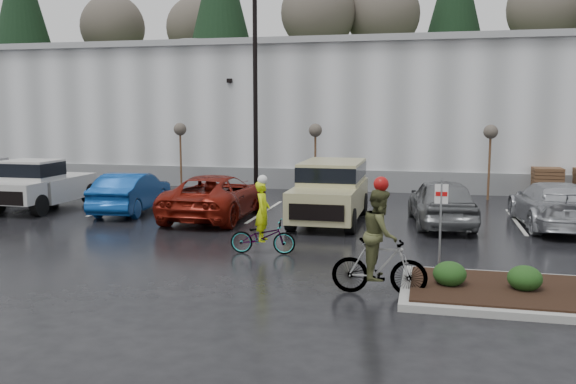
% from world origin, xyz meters
% --- Properties ---
extents(ground, '(120.00, 120.00, 0.00)m').
position_xyz_m(ground, '(0.00, 0.00, 0.00)').
color(ground, black).
rests_on(ground, ground).
extents(warehouse, '(60.50, 15.50, 7.20)m').
position_xyz_m(warehouse, '(0.00, 21.99, 3.65)').
color(warehouse, '#A7AAAB').
rests_on(warehouse, ground).
extents(wooded_ridge, '(80.00, 25.00, 6.00)m').
position_xyz_m(wooded_ridge, '(0.00, 45.00, 3.00)').
color(wooded_ridge, '#223B18').
rests_on(wooded_ridge, ground).
extents(lamppost, '(0.50, 1.00, 9.22)m').
position_xyz_m(lamppost, '(-4.00, 12.00, 5.69)').
color(lamppost, black).
rests_on(lamppost, ground).
extents(sapling_west, '(0.60, 0.60, 3.20)m').
position_xyz_m(sapling_west, '(-8.00, 13.00, 2.73)').
color(sapling_west, '#482B1D').
rests_on(sapling_west, ground).
extents(sapling_mid, '(0.60, 0.60, 3.20)m').
position_xyz_m(sapling_mid, '(-1.50, 13.00, 2.73)').
color(sapling_mid, '#482B1D').
rests_on(sapling_mid, ground).
extents(sapling_east, '(0.60, 0.60, 3.20)m').
position_xyz_m(sapling_east, '(6.00, 13.00, 2.73)').
color(sapling_east, '#482B1D').
rests_on(sapling_east, ground).
extents(pallet_stack_a, '(1.20, 1.20, 1.35)m').
position_xyz_m(pallet_stack_a, '(8.50, 14.00, 0.68)').
color(pallet_stack_a, '#482B1D').
rests_on(pallet_stack_a, ground).
extents(shrub_a, '(0.70, 0.70, 0.52)m').
position_xyz_m(shrub_a, '(4.00, -1.00, 0.41)').
color(shrub_a, '#123312').
rests_on(shrub_a, curb_island).
extents(shrub_b, '(0.70, 0.70, 0.52)m').
position_xyz_m(shrub_b, '(5.50, -1.00, 0.41)').
color(shrub_b, '#123312').
rests_on(shrub_b, curb_island).
extents(fire_lane_sign, '(0.30, 0.05, 2.20)m').
position_xyz_m(fire_lane_sign, '(3.80, 0.20, 1.41)').
color(fire_lane_sign, gray).
rests_on(fire_lane_sign, ground).
extents(pickup_white, '(2.10, 5.20, 1.96)m').
position_xyz_m(pickup_white, '(-11.08, 6.95, 0.98)').
color(pickup_white, '#BBBAB7').
rests_on(pickup_white, ground).
extents(car_blue, '(2.02, 4.69, 1.50)m').
position_xyz_m(car_blue, '(-7.36, 6.77, 0.75)').
color(car_blue, navy).
rests_on(car_blue, ground).
extents(car_red, '(2.60, 5.60, 1.55)m').
position_xyz_m(car_red, '(-3.85, 6.36, 0.78)').
color(car_red, maroon).
rests_on(car_red, ground).
extents(suv_tan, '(2.20, 5.10, 2.06)m').
position_xyz_m(suv_tan, '(0.22, 6.47, 1.03)').
color(suv_tan, tan).
rests_on(suv_tan, ground).
extents(car_grey, '(2.48, 4.91, 1.60)m').
position_xyz_m(car_grey, '(3.96, 6.72, 0.80)').
color(car_grey, slate).
rests_on(car_grey, ground).
extents(car_far_silver, '(2.45, 5.34, 1.51)m').
position_xyz_m(car_far_silver, '(7.51, 7.19, 0.76)').
color(car_far_silver, '#B5B7BD').
rests_on(car_far_silver, ground).
extents(cyclist_hivis, '(1.81, 0.79, 2.13)m').
position_xyz_m(cyclist_hivis, '(-0.79, 1.50, 0.67)').
color(cyclist_hivis, '#3F3F44').
rests_on(cyclist_hivis, ground).
extents(cyclist_olive, '(1.94, 0.93, 2.50)m').
position_xyz_m(cyclist_olive, '(2.55, -1.44, 0.90)').
color(cyclist_olive, '#3F3F44').
rests_on(cyclist_olive, ground).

